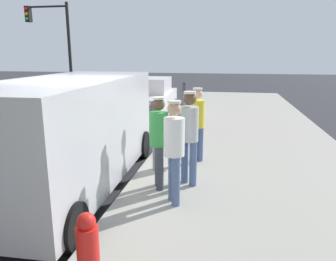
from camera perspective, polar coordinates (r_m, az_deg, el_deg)
The scene contains 12 objects.
ground_plane at distance 6.84m, azimuth -15.14°, elevation -9.50°, with size 80.00×80.00×0.00m, color #2D2D33.
sidewalk_slab at distance 6.23m, azimuth 15.94°, elevation -11.11°, with size 5.00×32.00×0.15m, color #9E998E.
parking_meter_near at distance 6.75m, azimuth -2.50°, elevation 1.19°, with size 0.14×0.18×1.52m.
parking_meter_far at distance 11.49m, azimuth 2.92°, elevation 6.22°, with size 0.14×0.18×1.52m.
pedestrian_in_white at distance 5.26m, azimuth 1.09°, elevation -2.68°, with size 0.34×0.34×1.74m.
pedestrian_in_yellow at distance 7.37m, azimuth 5.13°, elevation 1.83°, with size 0.34×0.34×1.72m.
pedestrian_in_gray at distance 6.04m, azimuth 3.78°, elevation -0.23°, with size 0.34×0.34×1.79m.
pedestrian_in_green at distance 5.88m, azimuth -1.63°, elevation -1.14°, with size 0.34×0.35×1.71m.
parked_van at distance 6.55m, azimuth -16.99°, elevation -0.02°, with size 2.22×5.24×2.15m.
parked_sedan_ahead at distance 13.41m, azimuth -3.50°, elevation 5.37°, with size 2.04×4.45×1.65m.
traffic_light_corner at distance 18.72m, azimuth -19.52°, elevation 15.40°, with size 2.48×0.42×5.20m.
fire_hydrant at distance 3.74m, azimuth -13.92°, elevation -19.97°, with size 0.24×0.24×0.86m.
Camera 1 is at (2.83, -5.66, 2.60)m, focal length 34.55 mm.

